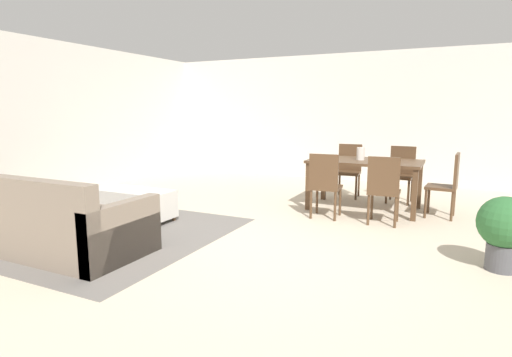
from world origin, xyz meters
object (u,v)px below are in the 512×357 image
object	(u,v)px
dining_chair_near_left	(325,182)
dining_chair_head_east	(448,182)
dining_chair_near_right	(384,186)
ottoman_table	(133,203)
couch	(47,225)
dining_chair_far_left	(349,167)
dining_chair_far_right	(401,171)
book_on_ottoman	(135,188)
potted_plant	(505,228)
vase_centerpiece	(361,154)
dining_table	(365,166)

from	to	relation	value
dining_chair_near_left	dining_chair_head_east	bearing A→B (deg)	27.11
dining_chair_near_right	ottoman_table	bearing A→B (deg)	-158.54
couch	dining_chair_far_left	bearing A→B (deg)	61.80
ottoman_table	dining_chair_far_right	distance (m)	4.28
couch	book_on_ottoman	size ratio (longest dim) A/B	8.50
dining_chair_far_right	potted_plant	xyz separation A→B (m)	(1.25, -2.73, -0.10)
dining_chair_near_left	vase_centerpiece	xyz separation A→B (m)	(0.31, 0.79, 0.34)
dining_chair_near_right	vase_centerpiece	bearing A→B (deg)	121.42
ottoman_table	dining_chair_far_right	world-z (taller)	dining_chair_far_right
ottoman_table	dining_chair_near_right	size ratio (longest dim) A/B	1.28
dining_chair_far_right	book_on_ottoman	xyz separation A→B (m)	(-3.17, -2.81, -0.07)
dining_chair_near_left	dining_chair_near_right	xyz separation A→B (m)	(0.79, 0.01, 0.00)
dining_table	book_on_ottoman	size ratio (longest dim) A/B	6.31
ottoman_table	potted_plant	size ratio (longest dim) A/B	1.65
dining_chair_head_east	dining_chair_far_right	bearing A→B (deg)	131.41
ottoman_table	vase_centerpiece	size ratio (longest dim) A/B	6.16
book_on_ottoman	dining_chair_near_right	bearing A→B (deg)	21.04
vase_centerpiece	potted_plant	distance (m)	2.63
potted_plant	ottoman_table	bearing A→B (deg)	-178.55
couch	book_on_ottoman	bearing A→B (deg)	90.78
dining_chair_near_right	dining_chair_far_left	bearing A→B (deg)	117.26
ottoman_table	dining_chair_head_east	size ratio (longest dim) A/B	1.28
ottoman_table	book_on_ottoman	bearing A→B (deg)	58.69
couch	dining_chair_far_left	xyz separation A→B (m)	(2.28, 4.25, 0.24)
dining_chair_near_right	potted_plant	xyz separation A→B (m)	(1.28, -1.13, -0.10)
ottoman_table	book_on_ottoman	world-z (taller)	book_on_ottoman
vase_centerpiece	potted_plant	xyz separation A→B (m)	(1.76, -1.91, -0.44)
dining_chair_near_left	dining_chair_far_left	bearing A→B (deg)	91.87
ottoman_table	dining_chair_near_left	distance (m)	2.69
potted_plant	couch	bearing A→B (deg)	-161.47
dining_chair_far_left	vase_centerpiece	bearing A→B (deg)	-66.82
book_on_ottoman	dining_chair_head_east	bearing A→B (deg)	27.07
ottoman_table	dining_chair_near_right	xyz separation A→B (m)	(3.16, 1.24, 0.28)
dining_chair_near_left	dining_chair_far_left	size ratio (longest dim) A/B	1.00
dining_chair_near_right	potted_plant	world-z (taller)	dining_chair_near_right
book_on_ottoman	potted_plant	distance (m)	4.42
dining_chair_far_right	book_on_ottoman	world-z (taller)	dining_chair_far_right
couch	vase_centerpiece	xyz separation A→B (m)	(2.64, 3.39, 0.57)
dining_chair_near_right	vase_centerpiece	distance (m)	0.98
vase_centerpiece	book_on_ottoman	distance (m)	3.35
couch	dining_table	distance (m)	4.37
dining_table	book_on_ottoman	distance (m)	3.40
couch	dining_chair_head_east	bearing A→B (deg)	41.16
dining_chair_far_left	dining_chair_head_east	distance (m)	1.81
dining_chair_far_left	dining_chair_head_east	bearing A→B (deg)	-28.27
dining_chair_near_right	vase_centerpiece	world-z (taller)	vase_centerpiece
dining_chair_far_right	vase_centerpiece	distance (m)	1.02
dining_chair_far_right	dining_chair_near_left	bearing A→B (deg)	-117.18
couch	dining_chair_far_right	size ratio (longest dim) A/B	2.40
couch	dining_chair_near_right	world-z (taller)	dining_chair_near_right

